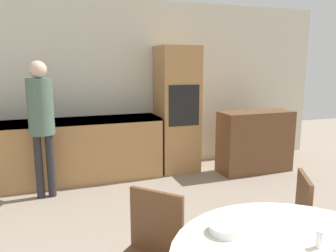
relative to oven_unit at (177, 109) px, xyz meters
The scene contains 8 objects.
wall_back 1.01m from the oven_unit, 159.32° to the left, with size 7.16×0.05×2.60m.
kitchen_counter 2.04m from the oven_unit, behind, with size 3.29×0.60×0.88m.
oven_unit is the anchor object (origin of this frame).
sideboard 1.30m from the oven_unit, 23.55° to the right, with size 1.13×0.45×0.94m.
chair_far_right 2.90m from the oven_unit, 94.03° to the right, with size 0.55×0.55×0.87m.
person_standing 2.01m from the oven_unit, 165.67° to the right, with size 0.30×0.30×1.69m.
bowl_far 3.39m from the oven_unit, 106.30° to the right, with size 0.18×0.18×0.04m.
salt_shaker 3.58m from the oven_unit, 99.40° to the right, with size 0.03×0.03×0.09m.
Camera 1 is at (-0.89, 0.40, 1.67)m, focal length 35.00 mm.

